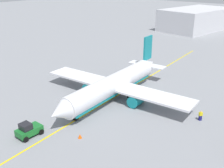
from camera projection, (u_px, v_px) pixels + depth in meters
The scene contains 7 objects.
ground_plane at pixel (112, 99), 51.50m from camera, with size 400.00×400.00×0.00m, color gray.
airplane at pixel (114, 85), 50.90m from camera, with size 31.65×30.88×9.64m.
pushback_tug at pixel (29, 130), 39.21m from camera, with size 3.64×2.36×2.20m.
refueling_worker at pixel (200, 116), 43.55m from camera, with size 0.63×0.60×1.71m.
safety_cone_nose at pixel (80, 136), 38.95m from camera, with size 0.57×0.57×0.64m, color #F2590F.
distant_hangar at pixel (196, 19), 115.77m from camera, with size 34.21×23.16×8.76m.
taxi_line_marking at pixel (112, 99), 51.50m from camera, with size 86.89×0.30×0.01m, color yellow.
Camera 1 is at (36.42, 29.38, 21.70)m, focal length 43.70 mm.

